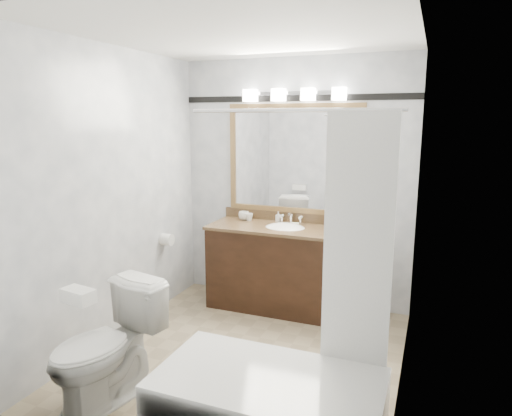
# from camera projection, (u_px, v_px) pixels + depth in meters

# --- Properties ---
(room) EXTENTS (2.42, 2.62, 2.52)m
(room) POSITION_uv_depth(u_px,v_px,m) (245.00, 205.00, 3.49)
(room) COLOR gray
(room) RESTS_ON ground
(vanity) EXTENTS (1.53, 0.58, 0.97)m
(vanity) POSITION_uv_depth(u_px,v_px,m) (285.00, 267.00, 4.57)
(vanity) COLOR black
(vanity) RESTS_ON ground
(mirror) EXTENTS (1.40, 0.04, 1.10)m
(mirror) POSITION_uv_depth(u_px,v_px,m) (294.00, 159.00, 4.61)
(mirror) COLOR olive
(mirror) RESTS_ON room
(vanity_light_bar) EXTENTS (1.02, 0.14, 0.12)m
(vanity_light_bar) POSITION_uv_depth(u_px,v_px,m) (293.00, 94.00, 4.44)
(vanity_light_bar) COLOR silver
(vanity_light_bar) RESTS_ON room
(accent_stripe) EXTENTS (2.40, 0.01, 0.06)m
(accent_stripe) POSITION_uv_depth(u_px,v_px,m) (295.00, 98.00, 4.50)
(accent_stripe) COLOR black
(accent_stripe) RESTS_ON room
(bathtub) EXTENTS (1.30, 0.75, 1.96)m
(bathtub) POSITION_uv_depth(u_px,v_px,m) (273.00, 402.00, 2.65)
(bathtub) COLOR white
(bathtub) RESTS_ON ground
(tp_roll) EXTENTS (0.11, 0.12, 0.12)m
(tp_roll) POSITION_uv_depth(u_px,v_px,m) (167.00, 239.00, 4.61)
(tp_roll) COLOR white
(tp_roll) RESTS_ON room
(toilet) EXTENTS (0.61, 0.87, 0.80)m
(toilet) POSITION_uv_depth(u_px,v_px,m) (106.00, 347.00, 3.04)
(toilet) COLOR white
(toilet) RESTS_ON ground
(tissue_box) EXTENTS (0.22, 0.14, 0.08)m
(tissue_box) POSITION_uv_depth(u_px,v_px,m) (78.00, 296.00, 2.77)
(tissue_box) COLOR white
(tissue_box) RESTS_ON toilet
(coffee_maker) EXTENTS (0.17, 0.22, 0.34)m
(coffee_maker) POSITION_uv_depth(u_px,v_px,m) (351.00, 216.00, 4.19)
(coffee_maker) COLOR black
(coffee_maker) RESTS_ON vanity
(cup_left) EXTENTS (0.12, 0.12, 0.09)m
(cup_left) POSITION_uv_depth(u_px,v_px,m) (244.00, 216.00, 4.81)
(cup_left) COLOR white
(cup_left) RESTS_ON vanity
(cup_right) EXTENTS (0.11, 0.11, 0.08)m
(cup_right) POSITION_uv_depth(u_px,v_px,m) (249.00, 217.00, 4.77)
(cup_right) COLOR white
(cup_right) RESTS_ON vanity
(soap_bottle_a) EXTENTS (0.05, 0.05, 0.10)m
(soap_bottle_a) POSITION_uv_depth(u_px,v_px,m) (278.00, 217.00, 4.73)
(soap_bottle_a) COLOR white
(soap_bottle_a) RESTS_ON vanity
(soap_bar) EXTENTS (0.08, 0.06, 0.02)m
(soap_bar) POSITION_uv_depth(u_px,v_px,m) (295.00, 224.00, 4.57)
(soap_bar) COLOR beige
(soap_bar) RESTS_ON vanity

